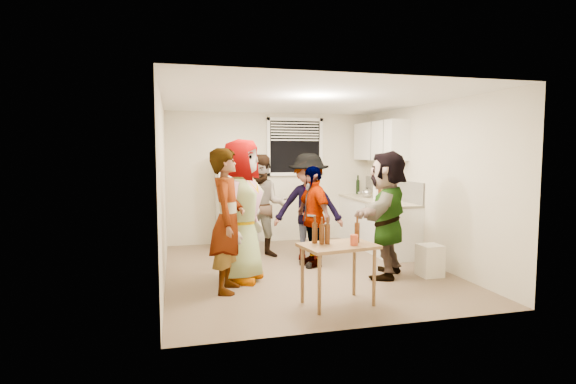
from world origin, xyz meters
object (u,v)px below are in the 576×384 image
object	(u,v)px
kettle	(367,197)
guest_black	(313,265)
blue_cup	(381,204)
guest_orange	(386,276)
beer_bottle_table	(315,243)
guest_back_right	(308,259)
trash_bin	(430,259)
wine_bottle	(358,194)
guest_back_left	(263,257)
refrigerator	(236,201)
serving_table	(338,304)
red_cup	(354,245)
guest_stripe	(228,291)
beer_bottle_counter	(379,201)
guest_grey	(242,280)

from	to	relation	value
kettle	guest_black	xyz separation A→B (m)	(-1.45, -1.23, -0.90)
blue_cup	guest_orange	size ratio (longest dim) A/B	0.06
beer_bottle_table	guest_black	distance (m)	1.84
guest_back_right	trash_bin	bearing A→B (deg)	-27.33
wine_bottle	guest_back_right	distance (m)	2.29
guest_back_left	guest_orange	bearing A→B (deg)	-35.23
refrigerator	guest_back_left	bearing A→B (deg)	-70.22
serving_table	red_cup	xyz separation A→B (m)	(0.16, -0.09, 0.70)
guest_black	blue_cup	bearing A→B (deg)	88.54
red_cup	guest_black	xyz separation A→B (m)	(0.10, 1.85, -0.70)
wine_bottle	red_cup	distance (m)	4.11
beer_bottle_table	guest_stripe	world-z (taller)	beer_bottle_table
wine_bottle	beer_bottle_counter	xyz separation A→B (m)	(-0.15, -1.30, 0.00)
red_cup	guest_black	size ratio (longest dim) A/B	0.08
blue_cup	serving_table	bearing A→B (deg)	-127.11
wine_bottle	beer_bottle_table	distance (m)	4.09
guest_back_right	guest_stripe	bearing A→B (deg)	-119.21
refrigerator	beer_bottle_table	xyz separation A→B (m)	(0.46, -3.27, -0.15)
refrigerator	guest_stripe	size ratio (longest dim) A/B	0.94
guest_orange	guest_grey	bearing A→B (deg)	-59.29
blue_cup	guest_back_right	bearing A→B (deg)	169.97
kettle	serving_table	world-z (taller)	kettle
serving_table	trash_bin	bearing A→B (deg)	25.29
beer_bottle_table	guest_orange	distance (m)	1.70
refrigerator	guest_grey	xyz separation A→B (m)	(-0.24, -2.18, -0.85)
serving_table	red_cup	size ratio (longest dim) A/B	6.92
beer_bottle_table	guest_back_left	distance (m)	2.48
refrigerator	wine_bottle	bearing A→B (deg)	5.93
beer_bottle_table	guest_black	bearing A→B (deg)	73.23
guest_back_right	guest_black	world-z (taller)	guest_back_right
wine_bottle	serving_table	bearing A→B (deg)	-116.18
guest_grey	guest_black	size ratio (longest dim) A/B	1.25
kettle	guest_back_right	world-z (taller)	kettle
blue_cup	guest_grey	bearing A→B (deg)	-162.97
guest_back_right	guest_orange	size ratio (longest dim) A/B	0.98
blue_cup	guest_back_left	world-z (taller)	blue_cup
serving_table	guest_black	world-z (taller)	serving_table
beer_bottle_counter	guest_stripe	xyz separation A→B (m)	(-2.82, -1.55, -0.90)
trash_bin	beer_bottle_table	distance (m)	2.08
guest_stripe	guest_black	world-z (taller)	guest_stripe
guest_back_left	trash_bin	bearing A→B (deg)	-28.06
trash_bin	guest_grey	world-z (taller)	trash_bin
refrigerator	serving_table	world-z (taller)	refrigerator
beer_bottle_counter	red_cup	world-z (taller)	beer_bottle_counter
trash_bin	guest_stripe	world-z (taller)	trash_bin
wine_bottle	red_cup	world-z (taller)	wine_bottle
red_cup	guest_orange	size ratio (longest dim) A/B	0.07
guest_black	guest_orange	bearing A→B (deg)	34.45
serving_table	guest_orange	size ratio (longest dim) A/B	0.47
guest_grey	blue_cup	bearing A→B (deg)	-44.68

